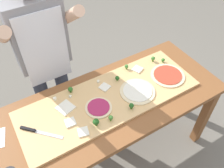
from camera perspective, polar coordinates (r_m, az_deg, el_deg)
ground_plane at (r=2.44m, az=-1.32°, el=-16.72°), size 8.00×8.00×0.00m
prep_table at (r=1.86m, az=-1.67°, el=-6.88°), size 1.88×0.74×0.80m
cutting_board at (r=1.80m, az=-0.53°, el=-3.41°), size 1.39×0.49×0.02m
chefs_knife at (r=1.68m, az=-17.95°, el=-10.70°), size 0.23×0.23×0.02m
pizza_whole_beet_magenta at (r=1.72m, az=-3.25°, el=-5.66°), size 0.20×0.20×0.02m
pizza_whole_white_garlic at (r=1.83m, az=6.16°, el=-1.73°), size 0.27×0.27×0.02m
pizza_whole_tomato_red at (r=2.00m, az=13.24°, el=2.07°), size 0.28×0.28×0.02m
pizza_slice_far_right at (r=1.61m, az=-6.94°, el=-11.35°), size 0.09×0.09×0.01m
pizza_slice_far_left at (r=1.85m, az=-1.77°, el=-0.75°), size 0.10×0.10×0.01m
pizza_slice_near_right at (r=2.01m, az=6.14°, el=3.57°), size 0.10×0.10×0.01m
pizza_slice_near_left at (r=1.75m, az=-11.12°, el=-5.61°), size 0.14×0.14×0.01m
pizza_slice_center at (r=1.67m, az=-10.01°, el=-9.07°), size 0.08×0.08×0.01m
broccoli_floret_back_mid at (r=1.64m, az=-0.32°, el=-8.12°), size 0.03×0.03×0.05m
broccoli_floret_front_right at (r=1.62m, az=-3.87°, el=-9.09°), size 0.04×0.04×0.06m
broccoli_floret_front_mid at (r=1.71m, az=4.70°, el=-5.23°), size 0.04×0.04×0.05m
broccoli_floret_back_right at (r=2.10m, az=9.84°, el=6.05°), size 0.03×0.03×0.05m
broccoli_floret_back_left at (r=1.83m, az=-9.99°, el=-1.28°), size 0.04×0.04×0.05m
broccoli_floret_center_left at (r=2.11m, az=12.18°, el=5.65°), size 0.03×0.03×0.04m
broccoli_floret_center_right at (r=1.90m, az=1.28°, el=1.44°), size 0.03×0.03×0.04m
broccoli_floret_front_left at (r=2.00m, az=3.50°, el=4.23°), size 0.03×0.03×0.05m
cheese_crumble_a at (r=1.89m, az=-3.30°, el=0.61°), size 0.02×0.02×0.02m
cheese_crumble_b at (r=1.82m, az=-13.57°, el=-3.48°), size 0.02×0.02×0.02m
cheese_crumble_c at (r=1.81m, az=-10.00°, el=-2.96°), size 0.02×0.02×0.02m
cook_center at (r=1.96m, az=-16.22°, el=7.24°), size 0.54×0.39×1.67m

